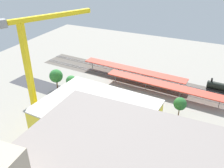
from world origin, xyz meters
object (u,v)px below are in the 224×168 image
Objects in this scene: street_tree_0 at (56,76)px; parked_car_4 at (94,109)px; parked_car_1 at (143,122)px; street_tree_1 at (180,104)px; parked_car_2 at (124,118)px; parked_car_5 at (80,104)px; street_tree_2 at (71,81)px; parked_car_3 at (110,113)px; tower_crane at (36,71)px; parked_car_0 at (161,126)px; box_truck_0 at (124,114)px; box_truck_1 at (142,118)px; platform_canopy_near at (163,84)px; traffic_light at (60,94)px; box_truck_2 at (109,111)px; construction_building at (97,129)px; platform_canopy_far at (133,70)px.

parked_car_4 is at bearing 159.71° from street_tree_0.
street_tree_1 is (-10.05, -9.53, 4.42)m from parked_car_1.
parked_car_5 reaches higher than parked_car_2.
parked_car_3 is at bearing 157.64° from street_tree_2.
parked_car_4 is 0.12× the size of tower_crane.
street_tree_2 is at bearing -19.08° from parked_car_2.
parked_car_0 is 0.48× the size of street_tree_0.
box_truck_0 is at bearing -5.21° from parked_car_1.
tower_crane is 37.95m from box_truck_1.
box_truck_0 is at bearing 70.93° from platform_canopy_near.
traffic_light is (31.65, 2.24, 2.79)m from box_truck_1.
tower_crane is at bearing 33.28° from parked_car_1.
traffic_light reaches higher than parked_car_5.
parked_car_4 is at bearing 18.16° from street_tree_1.
box_truck_2 is 1.16× the size of street_tree_1.
parked_car_0 is at bearing -179.48° from parked_car_4.
box_truck_1 is at bearing -175.95° from traffic_light.
platform_canopy_near is 52.27m from tower_crane.
box_truck_0 is 25.34m from traffic_light.
parked_car_3 is 0.58× the size of box_truck_0.
parked_car_5 is 0.57× the size of street_tree_1.
traffic_light is (24.04, -15.51, -2.84)m from construction_building.
street_tree_1 is (-17.16, -8.88, 3.57)m from box_truck_0.
platform_canopy_far is 48.20m from construction_building.
box_truck_0 reaches higher than parked_car_2.
parked_car_2 is (7.21, 23.52, -3.23)m from platform_canopy_near.
box_truck_2 is at bearing 60.16° from platform_canopy_near.
box_truck_2 is (5.51, 0.69, -0.02)m from box_truck_0.
parked_car_4 is at bearing -53.23° from construction_building.
parked_car_2 is at bearing -178.01° from traffic_light.
construction_building is at bearing 103.01° from parked_car_3.
parked_car_3 is 31.32m from tower_crane.
platform_canopy_near is at bearing -160.33° from street_tree_0.
platform_canopy_far is at bearing -84.09° from parked_car_3.
box_truck_1 is 1.25× the size of street_tree_2.
box_truck_1 is at bearing 116.22° from platform_canopy_far.
street_tree_0 is (41.63, 14.89, 1.82)m from platform_canopy_near.
parked_car_5 is at bearing 136.35° from street_tree_2.
platform_canopy_near is 7.18× the size of street_tree_2.
parked_car_0 is 0.11× the size of tower_crane.
street_tree_1 is (-51.03, -1.34, -0.65)m from street_tree_0.
parked_car_4 is at bearing 0.52° from parked_car_0.
parked_car_0 is at bearing -176.87° from parked_car_2.
parked_car_1 is (0.65, 23.08, -3.24)m from platform_canopy_near.
platform_canopy_far is at bearing -131.35° from street_tree_2.
parked_car_0 is 0.98× the size of parked_car_5.
street_tree_0 is (40.99, -8.20, 5.06)m from parked_car_1.
box_truck_2 is at bearing -3.75° from parked_car_2.
platform_canopy_near is 16.53m from street_tree_1.
street_tree_1 is 1.09× the size of street_tree_2.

